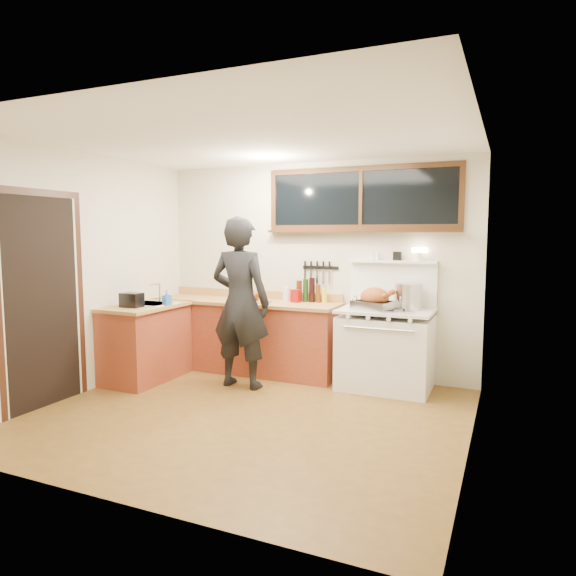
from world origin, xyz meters
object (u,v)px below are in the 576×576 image
at_px(vintage_stove, 386,347).
at_px(roast_turkey, 375,301).
at_px(man, 240,303).
at_px(cutting_board, 252,297).

relative_size(vintage_stove, roast_turkey, 3.03).
distance_m(vintage_stove, man, 1.71).
relative_size(man, cutting_board, 3.92).
xyz_separation_m(vintage_stove, man, (-1.52, -0.59, 0.50)).
bearing_deg(cutting_board, roast_turkey, -2.26).
distance_m(vintage_stove, cutting_board, 1.73).
xyz_separation_m(vintage_stove, roast_turkey, (-0.11, -0.10, 0.54)).
bearing_deg(cutting_board, vintage_stove, 1.41).
bearing_deg(man, vintage_stove, 21.23).
bearing_deg(roast_turkey, cutting_board, 177.74).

